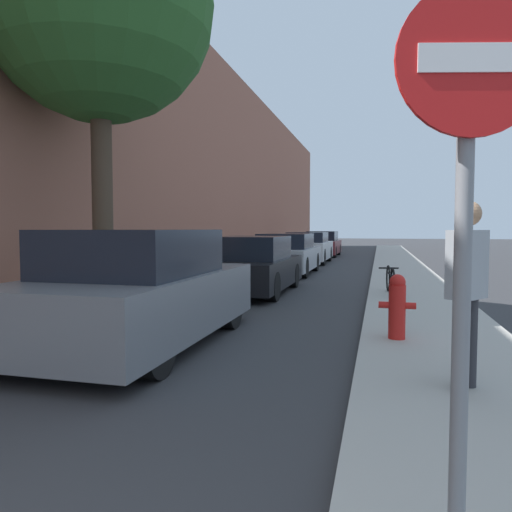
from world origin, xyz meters
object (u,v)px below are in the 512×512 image
at_px(parked_car_silver, 287,255).
at_px(street_tree_near, 99,7).
at_px(pedestrian, 467,281).
at_px(parked_car_white, 308,248).
at_px(traffic_sign_post, 468,150).
at_px(fire_hydrant, 397,306).
at_px(bicycle, 390,280).
at_px(parked_car_black, 254,266).
at_px(parked_car_maroon, 323,244).
at_px(parked_car_grey, 140,291).

xyz_separation_m(parked_car_silver, street_tree_near, (-1.53, -8.84, 4.62)).
xyz_separation_m(street_tree_near, pedestrian, (5.39, -2.72, -4.20)).
height_order(parked_car_white, traffic_sign_post, traffic_sign_post).
relative_size(fire_hydrant, bicycle, 0.57).
relative_size(parked_car_black, traffic_sign_post, 1.53).
relative_size(parked_car_white, pedestrian, 2.55).
bearing_deg(traffic_sign_post, parked_car_white, 86.47).
xyz_separation_m(parked_car_silver, parked_car_white, (-0.03, 5.31, 0.02)).
relative_size(traffic_sign_post, bicycle, 1.79).
xyz_separation_m(parked_car_silver, parked_car_maroon, (-0.02, 10.96, -0.00)).
bearing_deg(street_tree_near, parked_car_maroon, 85.65).
bearing_deg(parked_car_white, pedestrian, -77.02).
bearing_deg(parked_car_silver, bicycle, -57.59).
xyz_separation_m(fire_hydrant, bicycle, (0.01, 4.42, -0.12)).
xyz_separation_m(parked_car_black, parked_car_maroon, (-0.17, 15.95, 0.02)).
distance_m(parked_car_white, bicycle, 11.10).
bearing_deg(traffic_sign_post, bicycle, 76.95).
height_order(parked_car_black, traffic_sign_post, traffic_sign_post).
height_order(parked_car_black, parked_car_maroon, parked_car_maroon).
distance_m(parked_car_grey, traffic_sign_post, 5.16).
xyz_separation_m(parked_car_grey, parked_car_white, (-0.04, 15.73, -0.05)).
bearing_deg(pedestrian, traffic_sign_post, 28.36).
bearing_deg(parked_car_grey, parked_car_silver, 90.05).
xyz_separation_m(parked_car_grey, parked_car_silver, (-0.01, 10.41, -0.06)).
height_order(parked_car_silver, street_tree_near, street_tree_near).
distance_m(parked_car_maroon, bicycle, 16.57).
distance_m(parked_car_black, parked_car_white, 10.30).
distance_m(fire_hydrant, bicycle, 4.42).
height_order(fire_hydrant, bicycle, fire_hydrant).
height_order(parked_car_maroon, pedestrian, pedestrian).
relative_size(parked_car_maroon, bicycle, 3.00).
bearing_deg(parked_car_grey, bicycle, 57.09).
height_order(parked_car_maroon, traffic_sign_post, traffic_sign_post).
distance_m(parked_car_grey, fire_hydrant, 3.41).
relative_size(parked_car_grey, street_tree_near, 0.58).
distance_m(parked_car_grey, parked_car_black, 5.43).
distance_m(parked_car_black, fire_hydrant, 5.67).
relative_size(parked_car_white, parked_car_maroon, 0.97).
height_order(street_tree_near, bicycle, street_tree_near).
xyz_separation_m(street_tree_near, fire_hydrant, (4.86, -0.84, -4.73)).
height_order(parked_car_grey, fire_hydrant, parked_car_grey).
height_order(parked_car_white, street_tree_near, street_tree_near).
bearing_deg(parked_car_black, fire_hydrant, -55.80).
relative_size(traffic_sign_post, pedestrian, 1.56).
relative_size(parked_car_silver, fire_hydrant, 5.00).
relative_size(pedestrian, bicycle, 1.14).
bearing_deg(street_tree_near, parked_car_white, 83.96).
relative_size(parked_car_grey, bicycle, 2.82).
height_order(parked_car_maroon, fire_hydrant, parked_car_maroon).
bearing_deg(street_tree_near, traffic_sign_post, -46.69).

